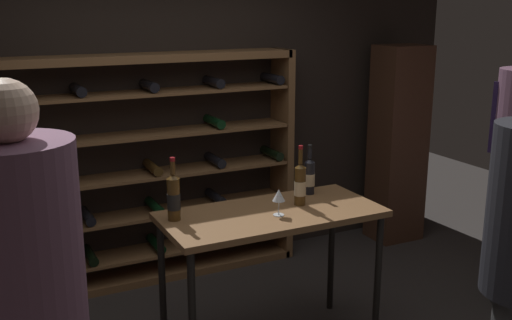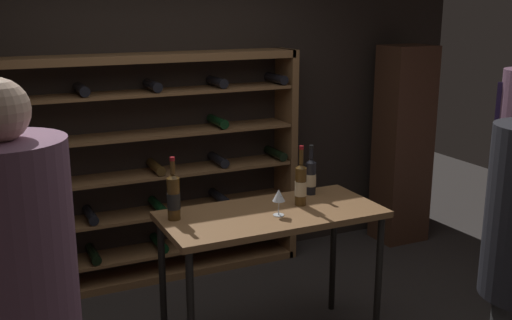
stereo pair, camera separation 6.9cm
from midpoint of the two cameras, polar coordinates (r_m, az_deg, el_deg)
back_wall at (r=4.99m, az=-9.64°, el=4.28°), size 5.63×0.10×2.61m
wine_rack at (r=4.79m, az=-13.09°, el=-1.43°), size 2.90×0.32×1.80m
tasting_table at (r=3.79m, az=0.92°, el=-6.22°), size 1.36×0.64×0.93m
display_cabinet at (r=5.77m, az=12.79°, el=1.43°), size 0.44×0.36×1.81m
wine_bottle_gold_foil at (r=3.84m, az=3.64°, el=-2.25°), size 0.07×0.07×0.39m
wine_bottle_black_capsule at (r=3.60m, az=-8.26°, el=-3.46°), size 0.08×0.08×0.38m
wine_bottle_red_label at (r=4.07m, az=4.53°, el=-1.51°), size 0.07×0.07×0.34m
wine_glass_stemmed_right at (r=3.65m, az=1.60°, el=-3.43°), size 0.08×0.08×0.16m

